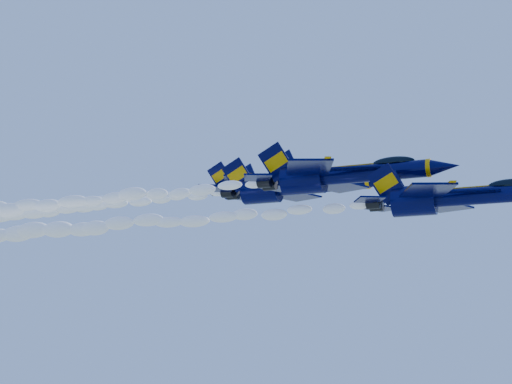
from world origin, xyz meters
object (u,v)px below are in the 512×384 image
at_px(jet_second, 342,175).
at_px(jet_third, 294,186).
at_px(jet_fourth, 265,185).
at_px(jet_lead, 455,197).

relative_size(jet_second, jet_third, 0.95).
relative_size(jet_second, jet_fourth, 1.06).
bearing_deg(jet_fourth, jet_third, -48.32).
bearing_deg(jet_lead, jet_fourth, 140.73).
relative_size(jet_lead, jet_second, 0.90).
distance_m(jet_lead, jet_second, 10.62).
xyz_separation_m(jet_lead, jet_fourth, (-23.86, 19.51, 6.68)).
relative_size(jet_lead, jet_third, 0.86).
relative_size(jet_third, jet_fourth, 1.11).
bearing_deg(jet_fourth, jet_lead, -39.27).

